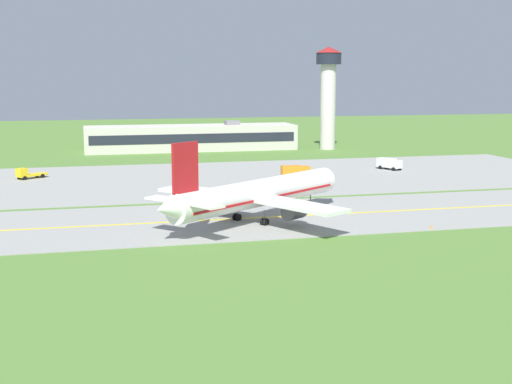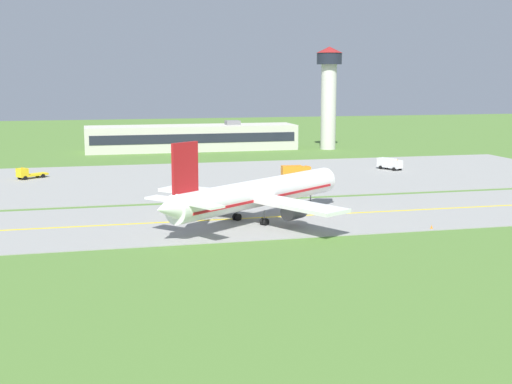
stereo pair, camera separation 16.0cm
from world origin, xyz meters
name	(u,v)px [view 1 (the left image)]	position (x,y,z in m)	size (l,w,h in m)	color
ground_plane	(266,218)	(0.00, 0.00, 0.00)	(500.00, 500.00, 0.00)	#517A33
taxiway_strip	(266,218)	(0.00, 0.00, 0.05)	(240.00, 28.00, 0.10)	gray
apron_pad	(261,176)	(10.00, 42.00, 0.05)	(140.00, 52.00, 0.10)	gray
taxiway_centreline	(266,217)	(0.00, 0.00, 0.11)	(220.00, 0.60, 0.01)	yellow
airplane_lead	(257,194)	(-1.94, -2.22, 4.13)	(33.87, 29.01, 12.70)	white
service_truck_baggage	(295,171)	(16.42, 38.59, 1.53)	(6.11, 2.62, 2.60)	orange
service_truck_fuel	(27,174)	(-37.80, 49.93, 1.18)	(6.37, 5.44, 2.59)	yellow
service_truck_catering	(389,163)	(40.79, 45.53, 1.53)	(4.41, 6.30, 2.60)	silver
terminal_building	(191,138)	(3.66, 98.50, 3.57)	(59.86, 13.03, 8.32)	beige
control_tower	(328,88)	(42.53, 91.88, 17.53)	(7.60, 7.60, 29.33)	silver
traffic_cone_near_edge	(432,227)	(20.39, -12.99, 0.30)	(0.44, 0.44, 0.60)	orange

